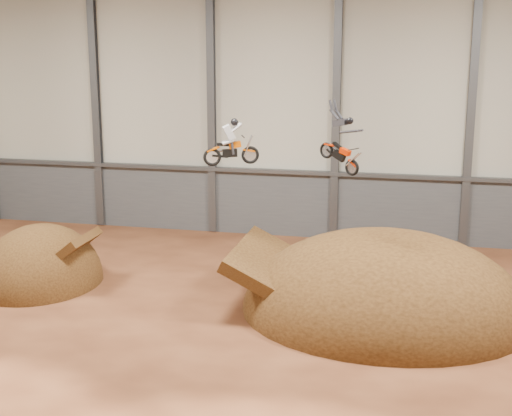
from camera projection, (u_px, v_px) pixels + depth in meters
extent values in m
plane|color=#502715|center=(187.00, 344.00, 24.80)|extent=(40.00, 40.00, 0.00)
cube|color=beige|center=(274.00, 106.00, 37.46)|extent=(40.00, 0.10, 14.00)
cube|color=#4D5054|center=(273.00, 203.00, 38.56)|extent=(39.80, 0.18, 3.50)
cube|color=#47494F|center=(272.00, 171.00, 38.01)|extent=(39.80, 0.35, 0.20)
cube|color=#47494F|center=(96.00, 103.00, 39.42)|extent=(0.40, 0.36, 13.90)
cube|color=#47494F|center=(212.00, 105.00, 37.99)|extent=(0.40, 0.36, 13.90)
cube|color=#47494F|center=(336.00, 107.00, 36.55)|extent=(0.40, 0.36, 13.90)
cube|color=#47494F|center=(471.00, 110.00, 35.12)|extent=(0.40, 0.36, 13.90)
ellipsoid|color=#351F0D|center=(41.00, 283.00, 31.11)|extent=(5.20, 6.00, 5.20)
ellipsoid|color=#351F0D|center=(383.00, 312.00, 27.76)|extent=(11.07, 9.80, 6.39)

